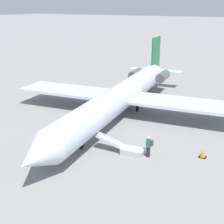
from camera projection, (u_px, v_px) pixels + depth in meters
name	position (u px, v px, depth m)	size (l,w,h in m)	color
ground_plane	(119.00, 117.00, 33.37)	(600.00, 600.00, 0.00)	gray
airplane_main	(122.00, 95.00, 33.54)	(32.62, 24.98, 7.10)	silver
boarding_stairs	(128.00, 149.00, 24.99)	(1.60, 4.12, 1.75)	#B2B2B7
passenger	(149.00, 145.00, 24.25)	(0.37, 0.56, 1.74)	#23232D
traffic_cone_near_stairs	(203.00, 154.00, 24.41)	(0.56, 0.56, 0.62)	black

